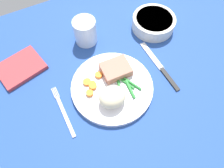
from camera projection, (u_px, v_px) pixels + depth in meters
dining_table at (115, 84)px, 62.77cm from camera, size 120.00×90.00×2.00cm
dinner_plate at (112, 87)px, 60.27cm from camera, size 24.26×24.26×1.60cm
meat_portion at (116, 69)px, 60.79cm from camera, size 8.76×7.24×2.63cm
mashed_potatoes at (112, 97)px, 54.97cm from camera, size 7.47×6.56×5.10cm
carrot_slices at (92, 84)px, 59.25cm from camera, size 7.10×6.50×1.03cm
green_beans at (126, 85)px, 59.18cm from camera, size 6.57×9.39×0.89cm
fork at (63, 111)px, 57.18cm from camera, size 1.44×16.60×0.40cm
knife at (160, 67)px, 64.50cm from camera, size 1.70×20.50×0.64cm
water_glass at (85, 33)px, 66.91cm from camera, size 7.48×7.48×8.52cm
salad_bowl at (154, 22)px, 70.85cm from camera, size 14.83×14.83×4.33cm
napkin at (21, 67)px, 63.80cm from camera, size 15.68×13.59×1.31cm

